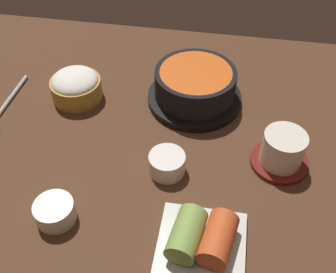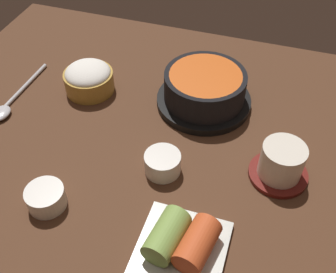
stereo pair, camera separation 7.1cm
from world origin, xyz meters
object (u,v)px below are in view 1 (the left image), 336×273
Objects in this scene: rice_bowl at (76,86)px; tea_cup_with_saucer at (282,151)px; stone_pot at (195,87)px; kimchi_plate at (202,240)px; side_bowl_near at (55,211)px; banchan_cup_center at (167,163)px.

rice_bowl is 41.81cm from tea_cup_with_saucer.
kimchi_plate is (5.05, -32.66, -1.36)cm from stone_pot.
tea_cup_with_saucer is at bearing -15.54° from rice_bowl.
stone_pot is 35.97cm from side_bowl_near.
side_bowl_near is at bearing -141.20° from banchan_cup_center.
rice_bowl is 1.64× the size of side_bowl_near.
kimchi_plate is (-11.57, -18.50, -0.97)cm from tea_cup_with_saucer.
stone_pot is at bearing 83.02° from banchan_cup_center.
side_bowl_near is (-34.20, -17.17, -1.37)cm from tea_cup_with_saucer.
tea_cup_with_saucer is 21.84cm from kimchi_plate.
tea_cup_with_saucer reaches higher than side_bowl_near.
tea_cup_with_saucer reaches higher than banchan_cup_center.
tea_cup_with_saucer is 1.61× the size of banchan_cup_center.
kimchi_plate is at bearing -45.97° from rice_bowl.
rice_bowl reaches higher than side_bowl_near.
side_bowl_near is (-22.63, 1.33, -0.39)cm from kimchi_plate.
tea_cup_with_saucer is 38.29cm from side_bowl_near.
banchan_cup_center is 19.56cm from side_bowl_near.
banchan_cup_center is at bearing -96.98° from stone_pot.
rice_bowl reaches higher than banchan_cup_center.
kimchi_plate reaches higher than side_bowl_near.
tea_cup_with_saucer reaches higher than rice_bowl.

